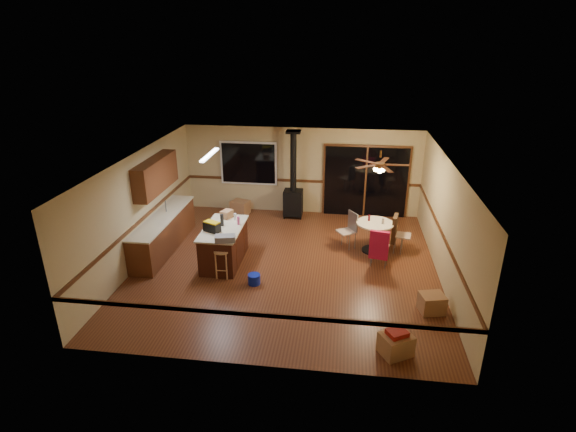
% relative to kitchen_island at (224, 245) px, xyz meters
% --- Properties ---
extents(floor, '(7.00, 7.00, 0.00)m').
position_rel_kitchen_island_xyz_m(floor, '(1.50, 0.00, -0.45)').
color(floor, '#5C2E19').
rests_on(floor, ground).
extents(ceiling, '(7.00, 7.00, 0.00)m').
position_rel_kitchen_island_xyz_m(ceiling, '(1.50, 0.00, 2.15)').
color(ceiling, silver).
rests_on(ceiling, ground).
extents(wall_back, '(7.00, 0.00, 7.00)m').
position_rel_kitchen_island_xyz_m(wall_back, '(1.50, 3.50, 0.85)').
color(wall_back, tan).
rests_on(wall_back, ground).
extents(wall_front, '(7.00, 0.00, 7.00)m').
position_rel_kitchen_island_xyz_m(wall_front, '(1.50, -3.50, 0.85)').
color(wall_front, tan).
rests_on(wall_front, ground).
extents(wall_left, '(0.00, 7.00, 7.00)m').
position_rel_kitchen_island_xyz_m(wall_left, '(-2.00, 0.00, 0.85)').
color(wall_left, tan).
rests_on(wall_left, ground).
extents(wall_right, '(0.00, 7.00, 7.00)m').
position_rel_kitchen_island_xyz_m(wall_right, '(5.00, 0.00, 0.85)').
color(wall_right, tan).
rests_on(wall_right, ground).
extents(chair_rail, '(7.00, 7.00, 0.08)m').
position_rel_kitchen_island_xyz_m(chair_rail, '(1.50, 0.00, 0.55)').
color(chair_rail, '#4C2813').
rests_on(chair_rail, ground).
extents(window, '(1.72, 0.10, 1.32)m').
position_rel_kitchen_island_xyz_m(window, '(-0.10, 3.45, 1.05)').
color(window, black).
rests_on(window, ground).
extents(sliding_door, '(2.52, 0.10, 2.10)m').
position_rel_kitchen_island_xyz_m(sliding_door, '(3.40, 3.45, 0.60)').
color(sliding_door, black).
rests_on(sliding_door, ground).
extents(lower_cabinets, '(0.60, 3.00, 0.86)m').
position_rel_kitchen_island_xyz_m(lower_cabinets, '(-1.70, 0.50, -0.02)').
color(lower_cabinets, '#5B2D17').
rests_on(lower_cabinets, ground).
extents(countertop, '(0.64, 3.04, 0.04)m').
position_rel_kitchen_island_xyz_m(countertop, '(-1.70, 0.50, 0.43)').
color(countertop, beige).
rests_on(countertop, lower_cabinets).
extents(upper_cabinets, '(0.35, 2.00, 0.80)m').
position_rel_kitchen_island_xyz_m(upper_cabinets, '(-1.83, 0.70, 1.45)').
color(upper_cabinets, '#5B2D17').
rests_on(upper_cabinets, ground).
extents(kitchen_island, '(0.88, 1.68, 0.90)m').
position_rel_kitchen_island_xyz_m(kitchen_island, '(0.00, 0.00, 0.00)').
color(kitchen_island, '#39170E').
rests_on(kitchen_island, ground).
extents(wood_stove, '(0.55, 0.50, 2.52)m').
position_rel_kitchen_island_xyz_m(wood_stove, '(1.30, 3.05, 0.28)').
color(wood_stove, black).
rests_on(wood_stove, ground).
extents(ceiling_fan, '(0.24, 0.24, 0.55)m').
position_rel_kitchen_island_xyz_m(ceiling_fan, '(3.58, 1.04, 1.76)').
color(ceiling_fan, brown).
rests_on(ceiling_fan, ceiling).
extents(fluorescent_strip, '(0.10, 1.20, 0.04)m').
position_rel_kitchen_island_xyz_m(fluorescent_strip, '(-0.30, 0.30, 2.11)').
color(fluorescent_strip, white).
rests_on(fluorescent_strip, ceiling).
extents(toolbox_grey, '(0.48, 0.33, 0.14)m').
position_rel_kitchen_island_xyz_m(toolbox_grey, '(0.24, -0.72, 0.52)').
color(toolbox_grey, slate).
rests_on(toolbox_grey, kitchen_island).
extents(toolbox_black, '(0.43, 0.34, 0.21)m').
position_rel_kitchen_island_xyz_m(toolbox_black, '(-0.19, -0.24, 0.55)').
color(toolbox_black, black).
rests_on(toolbox_black, kitchen_island).
extents(toolbox_yellow_lid, '(0.40, 0.32, 0.03)m').
position_rel_kitchen_island_xyz_m(toolbox_yellow_lid, '(-0.19, -0.24, 0.67)').
color(toolbox_yellow_lid, gold).
rests_on(toolbox_yellow_lid, toolbox_black).
extents(box_on_island, '(0.30, 0.34, 0.19)m').
position_rel_kitchen_island_xyz_m(box_on_island, '(-0.06, 0.60, 0.54)').
color(box_on_island, '#996A44').
rests_on(box_on_island, kitchen_island).
extents(bottle_dark, '(0.10, 0.10, 0.28)m').
position_rel_kitchen_island_xyz_m(bottle_dark, '(-0.05, 0.12, 0.59)').
color(bottle_dark, black).
rests_on(bottle_dark, kitchen_island).
extents(bottle_pink, '(0.07, 0.07, 0.20)m').
position_rel_kitchen_island_xyz_m(bottle_pink, '(0.32, 0.22, 0.55)').
color(bottle_pink, '#D84C8C').
rests_on(bottle_pink, kitchen_island).
extents(bottle_white, '(0.07, 0.07, 0.17)m').
position_rel_kitchen_island_xyz_m(bottle_white, '(0.18, 0.49, 0.53)').
color(bottle_white, white).
rests_on(bottle_white, kitchen_island).
extents(bar_stool, '(0.44, 0.44, 0.68)m').
position_rel_kitchen_island_xyz_m(bar_stool, '(0.15, -0.71, -0.11)').
color(bar_stool, tan).
rests_on(bar_stool, floor).
extents(blue_bucket, '(0.35, 0.35, 0.23)m').
position_rel_kitchen_island_xyz_m(blue_bucket, '(0.91, -0.93, -0.34)').
color(blue_bucket, '#0D20B8').
rests_on(blue_bucket, floor).
extents(dining_table, '(0.92, 0.92, 0.78)m').
position_rel_kitchen_island_xyz_m(dining_table, '(3.58, 1.04, 0.08)').
color(dining_table, black).
rests_on(dining_table, ground).
extents(glass_red, '(0.06, 0.06, 0.15)m').
position_rel_kitchen_island_xyz_m(glass_red, '(3.43, 1.14, 0.40)').
color(glass_red, '#590C14').
rests_on(glass_red, dining_table).
extents(glass_cream, '(0.08, 0.08, 0.15)m').
position_rel_kitchen_island_xyz_m(glass_cream, '(3.76, 0.99, 0.40)').
color(glass_cream, beige).
rests_on(glass_cream, dining_table).
extents(chair_left, '(0.56, 0.56, 0.51)m').
position_rel_kitchen_island_xyz_m(chair_left, '(2.97, 1.20, 0.14)').
color(chair_left, tan).
rests_on(chair_left, ground).
extents(chair_near, '(0.51, 0.54, 0.70)m').
position_rel_kitchen_island_xyz_m(chair_near, '(3.64, 0.16, 0.14)').
color(chair_near, tan).
rests_on(chair_near, ground).
extents(chair_right, '(0.53, 0.50, 0.70)m').
position_rel_kitchen_island_xyz_m(chair_right, '(4.10, 1.13, 0.14)').
color(chair_right, tan).
rests_on(chair_right, ground).
extents(box_under_window, '(0.62, 0.56, 0.41)m').
position_rel_kitchen_island_xyz_m(box_under_window, '(-0.33, 3.10, -0.25)').
color(box_under_window, '#996A44').
rests_on(box_under_window, floor).
extents(box_corner_a, '(0.65, 0.63, 0.39)m').
position_rel_kitchen_island_xyz_m(box_corner_a, '(3.78, -2.90, -0.26)').
color(box_corner_a, '#996A44').
rests_on(box_corner_a, floor).
extents(box_corner_b, '(0.54, 0.50, 0.38)m').
position_rel_kitchen_island_xyz_m(box_corner_b, '(4.60, -1.51, -0.27)').
color(box_corner_b, '#996A44').
rests_on(box_corner_b, floor).
extents(box_small_red, '(0.42, 0.40, 0.09)m').
position_rel_kitchen_island_xyz_m(box_small_red, '(3.78, -2.90, -0.02)').
color(box_small_red, maroon).
rests_on(box_small_red, box_corner_a).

